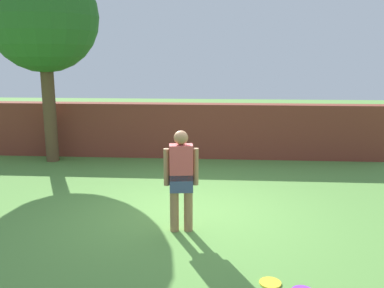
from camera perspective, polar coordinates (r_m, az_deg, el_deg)
name	(u,v)px	position (r m, az deg, el deg)	size (l,w,h in m)	color
ground_plane	(189,215)	(7.44, -0.48, -9.59)	(40.00, 40.00, 0.00)	#568C3D
brick_wall	(147,130)	(11.55, -6.22, 1.92)	(12.71, 0.50, 1.47)	brown
tree	(43,18)	(11.41, -19.64, 15.84)	(2.73, 2.73, 5.04)	brown
person	(181,176)	(6.50, -1.49, -4.44)	(0.54, 0.26, 1.62)	#9E704C
frisbee_yellow	(270,283)	(5.47, 10.61, -18.10)	(0.27, 0.27, 0.02)	yellow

